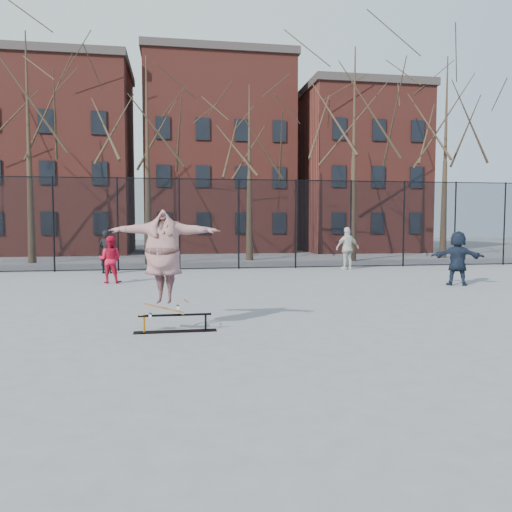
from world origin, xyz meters
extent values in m
plane|color=slate|center=(0.00, 0.00, 0.00)|extent=(100.00, 100.00, 0.00)
cube|color=black|center=(-1.63, 0.65, 0.01)|extent=(1.57, 0.24, 0.01)
cylinder|color=#C6670B|center=(-2.21, 0.65, 0.16)|extent=(0.04, 0.04, 0.32)
cylinder|color=black|center=(-1.04, 0.65, 0.16)|extent=(0.04, 0.04, 0.32)
cylinder|color=black|center=(-1.63, 0.65, 0.32)|extent=(1.39, 0.04, 0.04)
imported|color=#3C327E|center=(-1.83, 0.65, 1.34)|extent=(2.27, 1.10, 1.78)
imported|color=black|center=(-4.35, 12.00, 0.88)|extent=(0.73, 0.57, 1.76)
imported|color=red|center=(-3.81, 8.69, 0.81)|extent=(0.88, 0.74, 1.62)
imported|color=beige|center=(5.89, 12.00, 0.93)|extent=(1.15, 0.62, 1.87)
imported|color=#192132|center=(7.62, 6.19, 0.90)|extent=(1.73, 1.23, 1.80)
cylinder|color=black|center=(-6.60, 13.00, 2.00)|extent=(0.07, 0.07, 4.00)
cylinder|color=black|center=(-4.00, 13.00, 2.00)|extent=(0.07, 0.07, 4.00)
cylinder|color=black|center=(-1.40, 13.00, 2.00)|extent=(0.07, 0.07, 4.00)
cylinder|color=black|center=(1.20, 13.00, 2.00)|extent=(0.07, 0.07, 4.00)
cylinder|color=black|center=(3.80, 13.00, 2.00)|extent=(0.07, 0.07, 4.00)
cylinder|color=black|center=(6.40, 13.00, 2.00)|extent=(0.07, 0.07, 4.00)
cylinder|color=black|center=(9.00, 13.00, 2.00)|extent=(0.07, 0.07, 4.00)
cylinder|color=black|center=(11.60, 13.00, 2.00)|extent=(0.07, 0.07, 4.00)
cylinder|color=black|center=(14.20, 13.00, 2.00)|extent=(0.07, 0.07, 4.00)
cube|color=black|center=(0.00, 13.00, 2.00)|extent=(34.00, 0.01, 4.00)
cylinder|color=black|center=(0.00, 13.00, 3.96)|extent=(34.00, 0.04, 0.04)
cone|color=black|center=(-8.50, 17.80, 2.31)|extent=(0.40, 0.40, 4.62)
cone|color=black|center=(-3.00, 16.50, 2.31)|extent=(0.40, 0.40, 4.62)
cone|color=black|center=(2.50, 17.80, 2.31)|extent=(0.40, 0.40, 4.62)
cone|color=black|center=(8.00, 16.50, 2.31)|extent=(0.40, 0.40, 4.62)
cone|color=black|center=(13.50, 17.80, 2.31)|extent=(0.40, 0.40, 4.62)
cube|color=maroon|center=(-9.00, 26.00, 6.00)|extent=(9.00, 7.00, 12.00)
cube|color=maroon|center=(1.50, 26.00, 6.50)|extent=(10.00, 7.00, 13.00)
cube|color=maroon|center=(11.50, 26.00, 5.50)|extent=(8.00, 7.00, 11.00)
camera|label=1|loc=(-1.63, -8.94, 2.12)|focal=35.00mm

